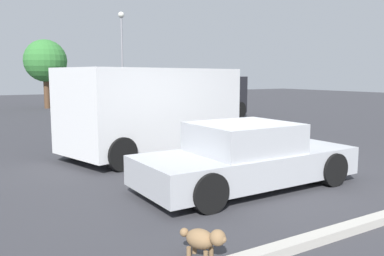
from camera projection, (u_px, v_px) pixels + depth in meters
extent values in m
plane|color=#38383D|center=(249.00, 181.00, 7.96)|extent=(80.00, 80.00, 0.00)
cube|color=#B7BABF|center=(247.00, 165.00, 7.53)|extent=(4.28, 1.76, 0.53)
cube|color=#B7BABF|center=(244.00, 137.00, 7.41)|extent=(1.81, 1.60, 0.54)
cube|color=slate|center=(277.00, 134.00, 7.85)|extent=(0.07, 1.46, 0.45)
cube|color=slate|center=(206.00, 141.00, 6.96)|extent=(0.07, 1.46, 0.45)
cylinder|color=black|center=(273.00, 155.00, 8.98)|extent=(0.64, 0.23, 0.64)
cylinder|color=black|center=(332.00, 169.00, 7.61)|extent=(0.64, 0.23, 0.64)
cylinder|color=black|center=(160.00, 171.00, 7.47)|extent=(0.64, 0.23, 0.64)
cylinder|color=black|center=(209.00, 193.00, 6.11)|extent=(0.64, 0.23, 0.64)
ellipsoid|color=olive|center=(200.00, 239.00, 4.61)|extent=(0.37, 0.42, 0.23)
sphere|color=olive|center=(218.00, 238.00, 4.49)|extent=(0.19, 0.19, 0.19)
sphere|color=olive|center=(223.00, 239.00, 4.46)|extent=(0.08, 0.08, 0.08)
cylinder|color=olive|center=(211.00, 252.00, 4.63)|extent=(0.06, 0.06, 0.12)
cylinder|color=olive|center=(194.00, 248.00, 4.75)|extent=(0.06, 0.06, 0.12)
cylinder|color=olive|center=(189.00, 252.00, 4.64)|extent=(0.06, 0.06, 0.12)
sphere|color=olive|center=(184.00, 232.00, 4.72)|extent=(0.11, 0.11, 0.11)
cube|color=white|center=(154.00, 107.00, 10.64)|extent=(5.20, 3.20, 2.06)
cube|color=slate|center=(73.00, 93.00, 8.87)|extent=(0.49, 1.68, 0.82)
cylinder|color=black|center=(121.00, 154.00, 8.79)|extent=(0.80, 0.44, 0.76)
cylinder|color=black|center=(75.00, 144.00, 10.11)|extent=(0.80, 0.44, 0.76)
cylinder|color=black|center=(225.00, 136.00, 11.40)|extent=(0.80, 0.44, 0.76)
cylinder|color=black|center=(178.00, 130.00, 12.72)|extent=(0.80, 0.44, 0.76)
cube|color=black|center=(201.00, 96.00, 18.68)|extent=(5.23, 3.31, 1.79)
cube|color=slate|center=(165.00, 89.00, 16.85)|extent=(0.54, 1.59, 0.72)
cylinder|color=black|center=(190.00, 116.00, 16.81)|extent=(0.84, 0.48, 0.80)
cylinder|color=black|center=(159.00, 113.00, 18.01)|extent=(0.84, 0.48, 0.80)
cylinder|color=black|center=(239.00, 110.00, 19.55)|extent=(0.84, 0.48, 0.80)
cylinder|color=black|center=(210.00, 108.00, 20.75)|extent=(0.84, 0.48, 0.80)
cylinder|color=gray|center=(169.00, 124.00, 14.10)|extent=(0.13, 0.13, 0.79)
cylinder|color=gray|center=(171.00, 123.00, 14.26)|extent=(0.13, 0.13, 0.79)
cube|color=red|center=(170.00, 104.00, 14.09)|extent=(0.46, 0.44, 0.56)
cylinder|color=red|center=(168.00, 106.00, 13.87)|extent=(0.09, 0.09, 0.66)
cylinder|color=red|center=(173.00, 105.00, 14.32)|extent=(0.09, 0.09, 0.66)
sphere|color=tan|center=(170.00, 93.00, 14.04)|extent=(0.22, 0.22, 0.22)
cube|color=#B7B2A8|center=(373.00, 221.00, 5.63)|extent=(6.45, 0.20, 0.12)
cylinder|color=gray|center=(122.00, 61.00, 28.87)|extent=(0.14, 0.14, 6.24)
sphere|color=silver|center=(121.00, 15.00, 28.44)|extent=(0.44, 0.44, 0.44)
cylinder|color=brown|center=(47.00, 93.00, 25.31)|extent=(0.36, 0.36, 2.01)
sphere|color=#387F38|center=(45.00, 61.00, 25.04)|extent=(2.65, 2.65, 2.65)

